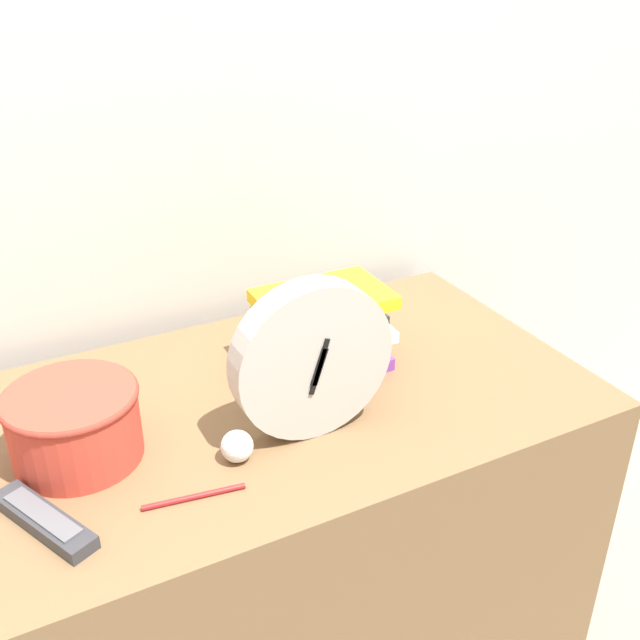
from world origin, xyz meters
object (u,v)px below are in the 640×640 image
at_px(crumpled_paper_ball, 240,445).
at_px(basket, 74,422).
at_px(pen, 194,497).
at_px(desk_clock, 312,360).
at_px(book_stack, 321,328).
at_px(tv_remote, 44,520).

bearing_deg(crumpled_paper_ball, basket, 151.06).
bearing_deg(pen, crumpled_paper_ball, 30.33).
relative_size(desk_clock, crumpled_paper_ball, 5.23).
distance_m(desk_clock, book_stack, 0.21).
height_order(desk_clock, basket, desk_clock).
xyz_separation_m(book_stack, basket, (-0.45, -0.07, -0.01)).
xyz_separation_m(tv_remote, pen, (0.19, -0.04, -0.01)).
relative_size(basket, tv_remote, 1.09).
xyz_separation_m(basket, pen, (0.12, -0.17, -0.06)).
bearing_deg(crumpled_paper_ball, desk_clock, 6.70).
bearing_deg(tv_remote, crumpled_paper_ball, 2.48).
bearing_deg(desk_clock, book_stack, 58.47).
xyz_separation_m(tv_remote, crumpled_paper_ball, (0.28, 0.01, 0.01)).
distance_m(book_stack, tv_remote, 0.56).
distance_m(book_stack, pen, 0.41).
xyz_separation_m(basket, tv_remote, (-0.07, -0.13, -0.05)).
bearing_deg(desk_clock, pen, -162.71).
relative_size(basket, pen, 1.37).
bearing_deg(book_stack, tv_remote, -158.88).
relative_size(desk_clock, tv_remote, 1.40).
bearing_deg(tv_remote, book_stack, 21.12).
bearing_deg(book_stack, desk_clock, -121.53).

